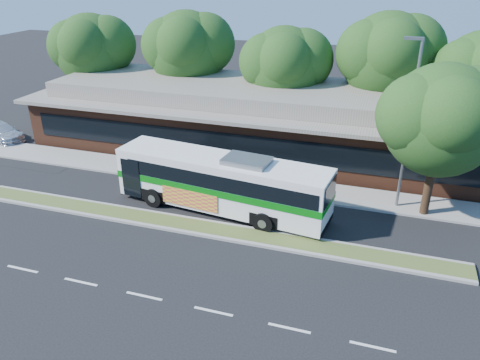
{
  "coord_description": "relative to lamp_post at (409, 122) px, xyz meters",
  "views": [
    {
      "loc": [
        8.32,
        -18.22,
        12.35
      ],
      "look_at": [
        1.62,
        2.68,
        2.0
      ],
      "focal_mm": 35.0,
      "sensor_mm": 36.0,
      "label": 1
    }
  ],
  "objects": [
    {
      "name": "ground",
      "position": [
        -9.56,
        -6.0,
        -4.9
      ],
      "size": [
        120.0,
        120.0,
        0.0
      ],
      "primitive_type": "plane",
      "color": "black",
      "rests_on": "ground"
    },
    {
      "name": "median_strip",
      "position": [
        -9.56,
        -5.4,
        -4.83
      ],
      "size": [
        26.0,
        1.1,
        0.15
      ],
      "primitive_type": "cube",
      "color": "#435524",
      "rests_on": "ground"
    },
    {
      "name": "sidewalk",
      "position": [
        -9.56,
        0.4,
        -4.84
      ],
      "size": [
        44.0,
        2.6,
        0.12
      ],
      "primitive_type": "cube",
      "color": "gray",
      "rests_on": "ground"
    },
    {
      "name": "parking_lot",
      "position": [
        -27.56,
        4.0,
        -4.9
      ],
      "size": [
        14.0,
        12.0,
        0.01
      ],
      "primitive_type": "cube",
      "color": "black",
      "rests_on": "ground"
    },
    {
      "name": "plaza_building",
      "position": [
        -9.56,
        6.99,
        -2.77
      ],
      "size": [
        33.2,
        11.2,
        4.45
      ],
      "color": "#542B1A",
      "rests_on": "ground"
    },
    {
      "name": "lamp_post",
      "position": [
        0.0,
        0.0,
        0.0
      ],
      "size": [
        0.93,
        0.18,
        9.07
      ],
      "color": "slate",
      "rests_on": "ground"
    },
    {
      "name": "tree_bg_a",
      "position": [
        -24.15,
        9.14,
        0.97
      ],
      "size": [
        6.47,
        5.8,
        8.63
      ],
      "color": "black",
      "rests_on": "ground"
    },
    {
      "name": "tree_bg_b",
      "position": [
        -16.13,
        10.14,
        1.24
      ],
      "size": [
        6.69,
        6.0,
        9.0
      ],
      "color": "black",
      "rests_on": "ground"
    },
    {
      "name": "tree_bg_c",
      "position": [
        -8.16,
        9.13,
        0.69
      ],
      "size": [
        6.24,
        5.6,
        8.26
      ],
      "color": "black",
      "rests_on": "ground"
    },
    {
      "name": "tree_bg_d",
      "position": [
        -1.12,
        10.15,
        1.52
      ],
      "size": [
        6.91,
        6.2,
        9.37
      ],
      "color": "black",
      "rests_on": "ground"
    },
    {
      "name": "transit_bus",
      "position": [
        -8.97,
        -3.19,
        -3.07
      ],
      "size": [
        11.91,
        3.9,
        3.29
      ],
      "rotation": [
        0.0,
        0.0,
        -0.12
      ],
      "color": "silver",
      "rests_on": "ground"
    },
    {
      "name": "sedan",
      "position": [
        -28.56,
        2.06,
        -4.27
      ],
      "size": [
        4.73,
        3.24,
        1.27
      ],
      "primitive_type": "imported",
      "rotation": [
        0.0,
        0.0,
        1.2
      ],
      "color": "silver",
      "rests_on": "ground"
    },
    {
      "name": "sidewalk_tree",
      "position": [
        1.84,
        -0.3,
        0.5
      ],
      "size": [
        6.24,
        5.59,
        8.06
      ],
      "color": "black",
      "rests_on": "ground"
    }
  ]
}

